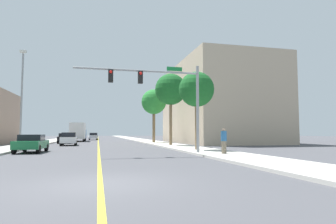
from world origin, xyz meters
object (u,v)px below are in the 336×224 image
Objects in this scene: palm_near at (197,90)px; traffic_signal_mast at (162,89)px; car_silver at (93,136)px; pedestrian at (224,141)px; palm_mid at (171,90)px; palm_far at (154,102)px; car_white at (69,139)px; car_green at (31,143)px; street_lamp at (22,94)px; car_black at (65,138)px; delivery_truck at (78,132)px.

traffic_signal_mast is at bearing -138.43° from palm_near.
car_silver is 2.72× the size of pedestrian.
palm_far is at bearing 91.42° from palm_mid.
car_white is 2.51× the size of pedestrian.
car_green is at bearing -99.15° from car_white.
palm_far is (14.38, 12.04, 0.85)m from street_lamp.
traffic_signal_mast is 2.19× the size of car_green.
street_lamp is 2.27× the size of car_green.
palm_near is 18.35m from car_white.
traffic_signal_mast is 14.16m from street_lamp.
palm_far is at bearing 80.70° from traffic_signal_mast.
car_white is (1.21, -7.17, 0.03)m from car_black.
delivery_truck is at bearing -98.33° from car_black.
palm_mid reaches higher than car_green.
palm_mid is at bearing 73.17° from traffic_signal_mast.
palm_far reaches higher than traffic_signal_mast.
car_black is 1.01× the size of car_green.
car_white is (-11.23, 5.01, -5.56)m from palm_mid.
palm_far is 0.86× the size of delivery_truck.
palm_mid is at bearing -25.99° from car_white.
car_green is (1.81, -4.22, -4.28)m from street_lamp.
traffic_signal_mast reaches higher than car_green.
palm_mid is (14.60, 3.14, 1.34)m from street_lamp.
delivery_truck is 37.39m from pedestrian.
traffic_signal_mast is 1.13× the size of palm_far.
palm_mid is at bearing -62.62° from delivery_truck.
palm_mid is at bearing 134.22° from car_black.
car_silver is at bearing 143.42° from pedestrian.
street_lamp is 18.55m from pedestrian.
palm_mid is 2.04× the size of car_black.
traffic_signal_mast reaches higher than pedestrian.
car_green is at bearing 173.04° from palm_near.
pedestrian is (11.40, -35.60, -0.69)m from delivery_truck.
palm_mid is 8.92m from palm_far.
traffic_signal_mast is at bearing 108.48° from car_black.
street_lamp is 2.08× the size of car_white.
palm_mid is at bearing -88.58° from palm_far.
traffic_signal_mast is 12.78m from palm_mid.
delivery_truck is (-2.43, -9.63, 0.92)m from car_silver.
street_lamp is at bearing -102.32° from car_silver.
palm_mid is 4.74× the size of pedestrian.
street_lamp reaches higher than car_green.
car_white reaches higher than car_silver.
traffic_signal_mast is 5.04× the size of pedestrian.
delivery_truck is at bearing -91.14° from car_green.
street_lamp is 1.92× the size of car_silver.
street_lamp is 35.45m from car_silver.
delivery_truck is at bearing 130.23° from palm_far.
pedestrian is (0.14, -13.65, -5.34)m from palm_mid.
street_lamp reaches higher than delivery_truck.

